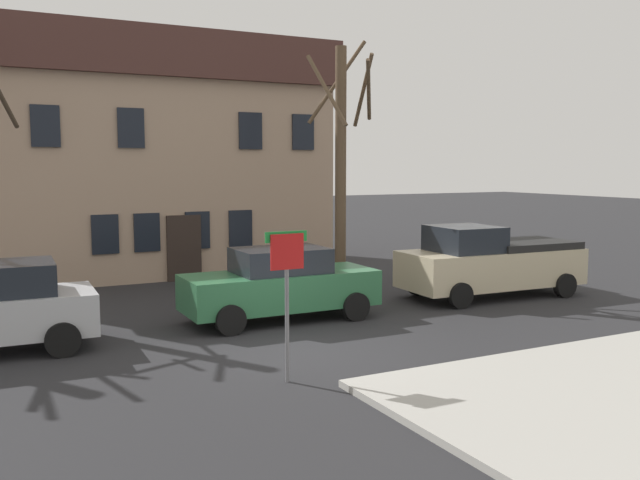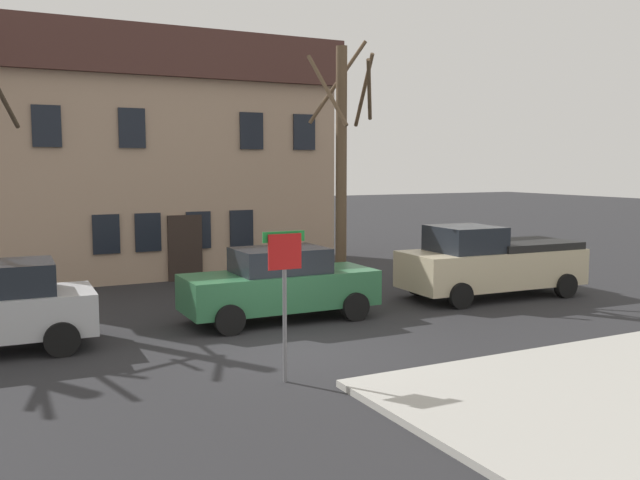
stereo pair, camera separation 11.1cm
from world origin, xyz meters
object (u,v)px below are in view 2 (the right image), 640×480
at_px(bicycle_leaning, 6,306).
at_px(building_main, 142,155).
at_px(street_sign_pole, 285,277).
at_px(car_green_sedan, 280,284).
at_px(pickup_truck_beige, 490,262).
at_px(tree_bare_far, 342,157).

bearing_deg(bicycle_leaning, building_main, 54.94).
bearing_deg(street_sign_pole, car_green_sedan, 67.33).
xyz_separation_m(building_main, pickup_truck_beige, (7.45, -9.75, -3.06)).
bearing_deg(street_sign_pole, pickup_truck_beige, 27.88).
xyz_separation_m(building_main, bicycle_leaning, (-4.83, -6.88, -3.67)).
bearing_deg(tree_bare_far, building_main, 123.21).
xyz_separation_m(tree_bare_far, bicycle_leaning, (-9.21, -0.19, -3.54)).
relative_size(car_green_sedan, bicycle_leaning, 2.67).
distance_m(building_main, bicycle_leaning, 9.17).
height_order(building_main, car_green_sedan, building_main).
bearing_deg(pickup_truck_beige, bicycle_leaning, 166.82).
relative_size(pickup_truck_beige, bicycle_leaning, 3.06).
bearing_deg(bicycle_leaning, street_sign_pole, -60.94).
relative_size(tree_bare_far, pickup_truck_beige, 1.40).
height_order(tree_bare_far, pickup_truck_beige, tree_bare_far).
bearing_deg(bicycle_leaning, car_green_sedan, -26.25).
relative_size(building_main, pickup_truck_beige, 2.37).
distance_m(building_main, tree_bare_far, 8.00).
height_order(tree_bare_far, car_green_sedan, tree_bare_far).
xyz_separation_m(building_main, car_green_sedan, (1.01, -9.76, -3.17)).
height_order(car_green_sedan, street_sign_pole, street_sign_pole).
distance_m(building_main, pickup_truck_beige, 12.64).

